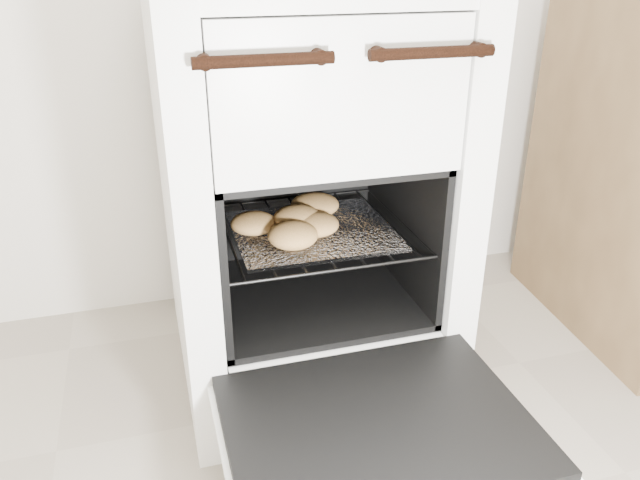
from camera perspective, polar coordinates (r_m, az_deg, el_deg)
The scene contains 5 objects.
stove at distance 1.28m, azimuth -1.65°, elevation 4.23°, with size 0.54×0.61×0.83m.
oven_door at distance 1.02m, azimuth 5.33°, elevation -16.80°, with size 0.49×0.38×0.03m.
oven_rack at distance 1.25m, azimuth -0.93°, elevation 0.93°, with size 0.40×0.38×0.01m.
foil_sheet at distance 1.23m, azimuth -0.71°, elevation 0.83°, with size 0.31×0.27×0.01m, color white.
baked_rolls at distance 1.22m, azimuth -2.13°, elevation 1.82°, with size 0.27×0.26×0.05m.
Camera 1 is at (-0.44, 0.03, 0.86)m, focal length 35.00 mm.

